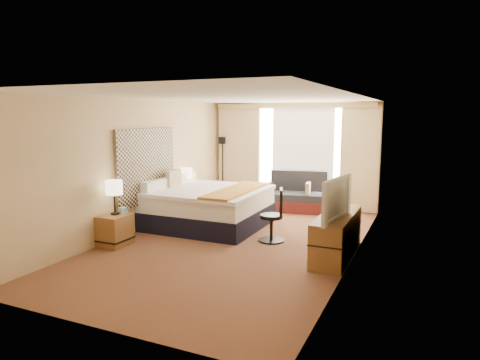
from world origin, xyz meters
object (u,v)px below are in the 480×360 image
at_px(nightstand_right, 188,204).
at_px(bed, 206,206).
at_px(nightstand_left, 115,230).
at_px(lamp_left, 114,188).
at_px(floor_lamp, 223,156).
at_px(lamp_right, 187,173).
at_px(desk_chair, 274,218).
at_px(media_dresser, 337,235).
at_px(television, 330,198).
at_px(loveseat, 297,198).

distance_m(nightstand_right, bed, 1.02).
height_order(nightstand_left, lamp_left, lamp_left).
distance_m(floor_lamp, lamp_right, 1.83).
xyz_separation_m(nightstand_right, lamp_right, (-0.05, 0.04, 0.70)).
bearing_deg(desk_chair, lamp_right, 136.92).
xyz_separation_m(nightstand_left, lamp_right, (-0.05, 2.54, 0.70)).
xyz_separation_m(media_dresser, floor_lamp, (-3.73, 3.30, 0.86)).
xyz_separation_m(media_dresser, television, (-0.05, -0.40, 0.68)).
height_order(media_dresser, floor_lamp, floor_lamp).
relative_size(nightstand_left, loveseat, 0.35).
bearing_deg(loveseat, nightstand_right, -151.55).
height_order(floor_lamp, television, floor_lamp).
height_order(desk_chair, lamp_right, lamp_right).
bearing_deg(media_dresser, lamp_right, 158.31).
distance_m(floor_lamp, television, 5.22).
bearing_deg(nightstand_right, nightstand_left, -90.00).
height_order(media_dresser, desk_chair, desk_chair).
height_order(nightstand_right, television, television).
height_order(nightstand_left, lamp_right, lamp_right).
height_order(lamp_left, television, television).
relative_size(lamp_right, television, 0.47).
relative_size(nightstand_right, television, 0.48).
bearing_deg(bed, nightstand_right, 143.40).
bearing_deg(nightstand_right, lamp_left, -90.08).
distance_m(floor_lamp, lamp_left, 4.32).
height_order(nightstand_left, television, television).
distance_m(lamp_left, lamp_right, 2.51).
relative_size(nightstand_left, nightstand_right, 1.00).
relative_size(media_dresser, lamp_right, 3.29).
distance_m(nightstand_right, lamp_left, 2.58).
relative_size(bed, floor_lamp, 1.34).
relative_size(lamp_left, television, 0.53).
distance_m(nightstand_left, nightstand_right, 2.50).
bearing_deg(bed, loveseat, 59.02).
bearing_deg(media_dresser, nightstand_left, -164.16).
bearing_deg(floor_lamp, lamp_left, -89.65).
distance_m(nightstand_left, loveseat, 4.61).
height_order(bed, lamp_right, bed).
bearing_deg(nightstand_right, floor_lamp, 90.93).
bearing_deg(bed, lamp_left, -113.49).
relative_size(desk_chair, lamp_left, 1.59).
bearing_deg(floor_lamp, nightstand_right, -89.07).
bearing_deg(nightstand_right, television, -26.94).
xyz_separation_m(bed, desk_chair, (1.68, -0.50, 0.02)).
bearing_deg(television, loveseat, 31.51).
xyz_separation_m(floor_lamp, television, (3.68, -3.70, -0.18)).
distance_m(media_dresser, lamp_right, 4.08).
xyz_separation_m(floor_lamp, lamp_right, (-0.02, -1.81, -0.24)).
bearing_deg(floor_lamp, loveseat, -6.77).
distance_m(nightstand_right, desk_chair, 2.72).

